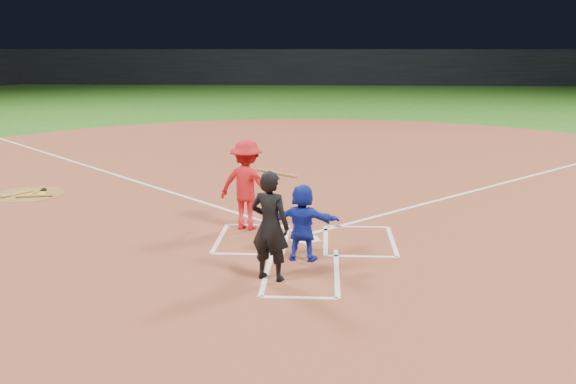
# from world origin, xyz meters

# --- Properties ---
(ground) EXTENTS (120.00, 120.00, 0.00)m
(ground) POSITION_xyz_m (0.00, 0.00, 0.00)
(ground) COLOR #235A16
(ground) RESTS_ON ground
(home_plate_dirt) EXTENTS (28.00, 28.00, 0.01)m
(home_plate_dirt) POSITION_xyz_m (0.00, 6.00, 0.01)
(home_plate_dirt) COLOR brown
(home_plate_dirt) RESTS_ON ground
(stadium_wall_far) EXTENTS (80.00, 1.20, 3.20)m
(stadium_wall_far) POSITION_xyz_m (0.00, 48.00, 1.60)
(stadium_wall_far) COLOR black
(stadium_wall_far) RESTS_ON ground
(home_plate) EXTENTS (0.60, 0.60, 0.02)m
(home_plate) POSITION_xyz_m (0.00, 0.00, 0.02)
(home_plate) COLOR white
(home_plate) RESTS_ON home_plate_dirt
(on_deck_circle) EXTENTS (1.70, 1.70, 0.01)m
(on_deck_circle) POSITION_xyz_m (-6.79, 3.27, 0.02)
(on_deck_circle) COLOR brown
(on_deck_circle) RESTS_ON home_plate_dirt
(on_deck_logo) EXTENTS (0.80, 0.80, 0.00)m
(on_deck_logo) POSITION_xyz_m (-6.79, 3.27, 0.02)
(on_deck_logo) COLOR gold
(on_deck_logo) RESTS_ON on_deck_circle
(on_deck_bat_a) EXTENTS (0.15, 0.84, 0.06)m
(on_deck_bat_a) POSITION_xyz_m (-6.64, 3.52, 0.05)
(on_deck_bat_a) COLOR olive
(on_deck_bat_a) RESTS_ON on_deck_circle
(on_deck_bat_b) EXTENTS (0.52, 0.73, 0.06)m
(on_deck_bat_b) POSITION_xyz_m (-6.99, 3.17, 0.05)
(on_deck_bat_b) COLOR #A77A3D
(on_deck_bat_b) RESTS_ON on_deck_circle
(on_deck_bat_c) EXTENTS (0.83, 0.27, 0.06)m
(on_deck_bat_c) POSITION_xyz_m (-6.49, 2.97, 0.05)
(on_deck_bat_c) COLOR olive
(on_deck_bat_c) RESTS_ON on_deck_circle
(bat_weight_donut) EXTENTS (0.19, 0.19, 0.05)m
(bat_weight_donut) POSITION_xyz_m (-6.59, 3.67, 0.05)
(bat_weight_donut) COLOR black
(bat_weight_donut) RESTS_ON on_deck_circle
(catcher) EXTENTS (1.24, 0.57, 1.29)m
(catcher) POSITION_xyz_m (-0.02, -1.13, 0.66)
(catcher) COLOR #1529B2
(catcher) RESTS_ON home_plate_dirt
(umpire) EXTENTS (0.72, 0.60, 1.69)m
(umpire) POSITION_xyz_m (-0.47, -2.07, 0.86)
(umpire) COLOR black
(umpire) RESTS_ON home_plate_dirt
(chalk_markings) EXTENTS (28.35, 17.32, 0.01)m
(chalk_markings) POSITION_xyz_m (0.00, 5.29, 0.01)
(chalk_markings) COLOR white
(chalk_markings) RESTS_ON home_plate_dirt
(batter_at_plate) EXTENTS (1.61, 0.94, 1.74)m
(batter_at_plate) POSITION_xyz_m (-1.16, 0.67, 0.88)
(batter_at_plate) COLOR red
(batter_at_plate) RESTS_ON home_plate_dirt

